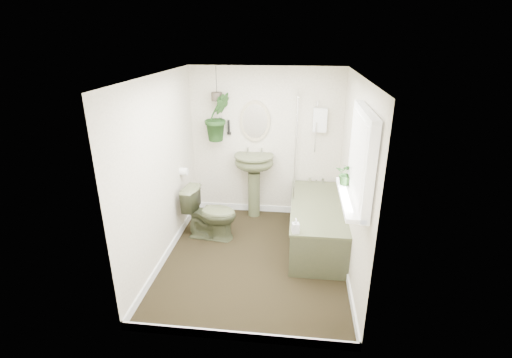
# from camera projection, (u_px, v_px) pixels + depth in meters

# --- Properties ---
(floor) EXTENTS (2.30, 2.80, 0.02)m
(floor) POSITION_uv_depth(u_px,v_px,m) (255.00, 259.00, 4.82)
(floor) COLOR black
(floor) RESTS_ON ground
(ceiling) EXTENTS (2.30, 2.80, 0.02)m
(ceiling) POSITION_uv_depth(u_px,v_px,m) (254.00, 75.00, 3.97)
(ceiling) COLOR white
(ceiling) RESTS_ON ground
(wall_back) EXTENTS (2.30, 0.02, 2.30)m
(wall_back) POSITION_uv_depth(u_px,v_px,m) (266.00, 143.00, 5.70)
(wall_back) COLOR #ECE4C9
(wall_back) RESTS_ON ground
(wall_front) EXTENTS (2.30, 0.02, 2.30)m
(wall_front) POSITION_uv_depth(u_px,v_px,m) (234.00, 236.00, 3.09)
(wall_front) COLOR #ECE4C9
(wall_front) RESTS_ON ground
(wall_left) EXTENTS (0.02, 2.80, 2.30)m
(wall_left) POSITION_uv_depth(u_px,v_px,m) (160.00, 172.00, 4.52)
(wall_left) COLOR #ECE4C9
(wall_left) RESTS_ON ground
(wall_right) EXTENTS (0.02, 2.80, 2.30)m
(wall_right) POSITION_uv_depth(u_px,v_px,m) (354.00, 180.00, 4.27)
(wall_right) COLOR #ECE4C9
(wall_right) RESTS_ON ground
(skirting) EXTENTS (2.30, 2.80, 0.10)m
(skirting) POSITION_uv_depth(u_px,v_px,m) (255.00, 255.00, 4.80)
(skirting) COLOR white
(skirting) RESTS_ON floor
(bathtub) EXTENTS (0.72, 1.72, 0.58)m
(bathtub) POSITION_uv_depth(u_px,v_px,m) (317.00, 224.00, 5.08)
(bathtub) COLOR #4D5335
(bathtub) RESTS_ON floor
(bath_screen) EXTENTS (0.04, 0.72, 1.40)m
(bath_screen) POSITION_uv_depth(u_px,v_px,m) (296.00, 144.00, 5.21)
(bath_screen) COLOR silver
(bath_screen) RESTS_ON bathtub
(shower_box) EXTENTS (0.20, 0.10, 0.35)m
(shower_box) POSITION_uv_depth(u_px,v_px,m) (320.00, 120.00, 5.40)
(shower_box) COLOR white
(shower_box) RESTS_ON wall_back
(oval_mirror) EXTENTS (0.46, 0.03, 0.62)m
(oval_mirror) POSITION_uv_depth(u_px,v_px,m) (255.00, 121.00, 5.55)
(oval_mirror) COLOR tan
(oval_mirror) RESTS_ON wall_back
(wall_sconce) EXTENTS (0.04, 0.04, 0.22)m
(wall_sconce) POSITION_uv_depth(u_px,v_px,m) (229.00, 127.00, 5.62)
(wall_sconce) COLOR black
(wall_sconce) RESTS_ON wall_back
(toilet_roll_holder) EXTENTS (0.11, 0.11, 0.11)m
(toilet_roll_holder) POSITION_uv_depth(u_px,v_px,m) (184.00, 171.00, 5.25)
(toilet_roll_holder) COLOR white
(toilet_roll_holder) RESTS_ON wall_left
(window_recess) EXTENTS (0.08, 1.00, 0.90)m
(window_recess) POSITION_uv_depth(u_px,v_px,m) (361.00, 157.00, 3.45)
(window_recess) COLOR white
(window_recess) RESTS_ON wall_right
(window_sill) EXTENTS (0.18, 1.00, 0.04)m
(window_sill) POSITION_uv_depth(u_px,v_px,m) (350.00, 198.00, 3.61)
(window_sill) COLOR white
(window_sill) RESTS_ON wall_right
(window_blinds) EXTENTS (0.01, 0.86, 0.76)m
(window_blinds) POSITION_uv_depth(u_px,v_px,m) (357.00, 157.00, 3.45)
(window_blinds) COLOR white
(window_blinds) RESTS_ON wall_right
(toilet) EXTENTS (0.77, 0.50, 0.74)m
(toilet) POSITION_uv_depth(u_px,v_px,m) (211.00, 213.00, 5.20)
(toilet) COLOR #4D5335
(toilet) RESTS_ON floor
(pedestal_sink) EXTENTS (0.60, 0.52, 1.02)m
(pedestal_sink) POSITION_uv_depth(u_px,v_px,m) (254.00, 185.00, 5.79)
(pedestal_sink) COLOR #4D5335
(pedestal_sink) RESTS_ON floor
(sill_plant) EXTENTS (0.27, 0.25, 0.24)m
(sill_plant) POSITION_uv_depth(u_px,v_px,m) (347.00, 174.00, 3.84)
(sill_plant) COLOR black
(sill_plant) RESTS_ON window_sill
(hanging_plant) EXTENTS (0.50, 0.48, 0.72)m
(hanging_plant) POSITION_uv_depth(u_px,v_px,m) (218.00, 117.00, 5.47)
(hanging_plant) COLOR black
(hanging_plant) RESTS_ON ceiling
(soap_bottle) EXTENTS (0.10, 0.10, 0.18)m
(soap_bottle) POSITION_uv_depth(u_px,v_px,m) (296.00, 226.00, 4.25)
(soap_bottle) COLOR #372929
(soap_bottle) RESTS_ON bathtub
(hanging_pot) EXTENTS (0.16, 0.16, 0.12)m
(hanging_pot) POSITION_uv_depth(u_px,v_px,m) (217.00, 96.00, 5.36)
(hanging_pot) COLOR #42392E
(hanging_pot) RESTS_ON ceiling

